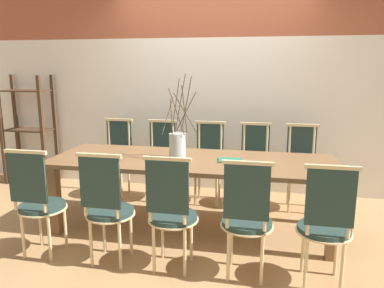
% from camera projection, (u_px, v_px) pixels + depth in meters
% --- Properties ---
extents(ground_plane, '(16.00, 16.00, 0.00)m').
position_uv_depth(ground_plane, '(192.00, 228.00, 3.80)').
color(ground_plane, '#A87F51').
extents(wall_rear, '(12.00, 0.06, 3.20)m').
position_uv_depth(wall_rear, '(213.00, 67.00, 4.75)').
color(wall_rear, silver).
rests_on(wall_rear, ground_plane).
extents(dining_table, '(2.77, 0.95, 0.73)m').
position_uv_depth(dining_table, '(192.00, 167.00, 3.67)').
color(dining_table, brown).
rests_on(dining_table, ground_plane).
extents(chair_near_leftend, '(0.41, 0.41, 0.97)m').
position_uv_depth(chair_near_leftend, '(38.00, 200.00, 3.15)').
color(chair_near_leftend, '#233833').
rests_on(chair_near_leftend, ground_plane).
extents(chair_near_left, '(0.41, 0.41, 0.97)m').
position_uv_depth(chair_near_left, '(107.00, 205.00, 3.03)').
color(chair_near_left, '#233833').
rests_on(chair_near_left, ground_plane).
extents(chair_near_center, '(0.41, 0.41, 0.97)m').
position_uv_depth(chair_near_center, '(171.00, 210.00, 2.93)').
color(chair_near_center, '#233833').
rests_on(chair_near_center, ground_plane).
extents(chair_near_right, '(0.41, 0.41, 0.97)m').
position_uv_depth(chair_near_right, '(247.00, 216.00, 2.81)').
color(chair_near_right, '#233833').
rests_on(chair_near_right, ground_plane).
extents(chair_near_rightend, '(0.41, 0.41, 0.97)m').
position_uv_depth(chair_near_rightend, '(326.00, 222.00, 2.70)').
color(chair_near_rightend, '#233833').
rests_on(chair_near_rightend, ground_plane).
extents(chair_far_leftend, '(0.41, 0.41, 0.97)m').
position_uv_depth(chair_far_leftend, '(116.00, 156.00, 4.69)').
color(chair_far_leftend, '#233833').
rests_on(chair_far_leftend, ground_plane).
extents(chair_far_left, '(0.41, 0.41, 0.97)m').
position_uv_depth(chair_far_left, '(160.00, 158.00, 4.58)').
color(chair_far_left, '#233833').
rests_on(chair_far_left, ground_plane).
extents(chair_far_center, '(0.41, 0.41, 0.97)m').
position_uv_depth(chair_far_center, '(208.00, 160.00, 4.47)').
color(chair_far_center, '#233833').
rests_on(chair_far_center, ground_plane).
extents(chair_far_right, '(0.41, 0.41, 0.97)m').
position_uv_depth(chair_far_right, '(254.00, 163.00, 4.36)').
color(chair_far_right, '#233833').
rests_on(chair_far_right, ground_plane).
extents(chair_far_rightend, '(0.41, 0.41, 0.97)m').
position_uv_depth(chair_far_rightend, '(301.00, 165.00, 4.26)').
color(chair_far_rightend, '#233833').
rests_on(chair_far_rightend, ground_plane).
extents(vase_centerpiece, '(0.34, 0.38, 0.82)m').
position_uv_depth(vase_centerpiece, '(178.00, 145.00, 3.64)').
color(vase_centerpiece, '#B2BCC1').
rests_on(vase_centerpiece, dining_table).
extents(book_stack, '(0.24, 0.20, 0.01)m').
position_uv_depth(book_stack, '(230.00, 160.00, 3.58)').
color(book_stack, '#1E6B4C').
rests_on(book_stack, dining_table).
extents(shelving_rack, '(0.66, 0.36, 1.50)m').
position_uv_depth(shelving_rack, '(29.00, 130.00, 5.18)').
color(shelving_rack, '#422D1E').
rests_on(shelving_rack, ground_plane).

